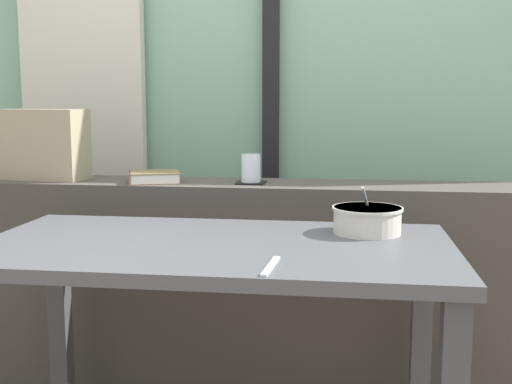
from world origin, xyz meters
TOP-DOWN VIEW (x-y plane):
  - outdoor_backdrop at (0.00, 1.18)m, footprint 4.80×0.08m
  - curtain_left_panel at (-0.82, 1.08)m, footprint 0.56×0.06m
  - window_divider_post at (0.02, 1.11)m, footprint 0.07×0.05m
  - dark_console_ledge at (0.00, 0.55)m, footprint 2.80×0.29m
  - breakfast_table at (-0.00, -0.03)m, footprint 1.28×0.68m
  - coaster_square at (0.02, 0.53)m, footprint 0.10×0.10m
  - juice_glass at (0.02, 0.53)m, footprint 0.07×0.07m
  - closed_book at (-0.34, 0.51)m, footprint 0.22×0.21m
  - throw_pillow at (-0.77, 0.55)m, footprint 0.34×0.18m
  - soup_bowl at (0.41, 0.14)m, footprint 0.20×0.20m
  - fork_utensil at (0.18, -0.27)m, footprint 0.03×0.17m

SIDE VIEW (x-z plane):
  - dark_console_ledge at x=0.00m, z-range 0.00..0.79m
  - breakfast_table at x=0.00m, z-range 0.25..0.94m
  - fork_utensil at x=0.18m, z-range 0.70..0.70m
  - soup_bowl at x=0.41m, z-range 0.66..0.80m
  - coaster_square at x=0.02m, z-range 0.79..0.79m
  - closed_book at x=-0.34m, z-range 0.79..0.82m
  - juice_glass at x=0.02m, z-range 0.79..0.89m
  - throw_pillow at x=-0.77m, z-range 0.79..1.05m
  - curtain_left_panel at x=-0.82m, z-range 0.00..2.50m
  - window_divider_post at x=0.02m, z-range 0.00..2.60m
  - outdoor_backdrop at x=0.00m, z-range 0.00..2.80m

